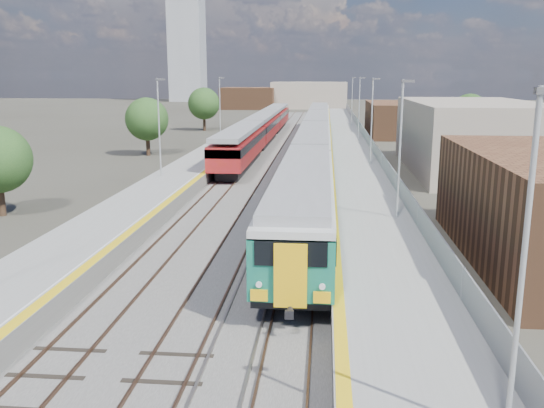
# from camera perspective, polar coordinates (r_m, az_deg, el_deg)

# --- Properties ---
(ground) EXTENTS (320.00, 320.00, 0.00)m
(ground) POSITION_cam_1_polar(r_m,az_deg,el_deg) (60.17, 2.80, 4.28)
(ground) COLOR #47443A
(ground) RESTS_ON ground
(ballast_bed) EXTENTS (10.50, 155.00, 0.06)m
(ballast_bed) POSITION_cam_1_polar(r_m,az_deg,el_deg) (62.77, 0.84, 4.67)
(ballast_bed) COLOR #565451
(ballast_bed) RESTS_ON ground
(tracks) EXTENTS (8.96, 160.00, 0.17)m
(tracks) POSITION_cam_1_polar(r_m,az_deg,el_deg) (64.38, 1.49, 4.93)
(tracks) COLOR #4C3323
(tracks) RESTS_ON ground
(platform_right) EXTENTS (4.70, 155.00, 8.52)m
(platform_right) POSITION_cam_1_polar(r_m,az_deg,el_deg) (62.57, 7.76, 5.00)
(platform_right) COLOR slate
(platform_right) RESTS_ON ground
(platform_left) EXTENTS (4.30, 155.00, 8.52)m
(platform_left) POSITION_cam_1_polar(r_m,az_deg,el_deg) (63.58, -5.30, 5.16)
(platform_left) COLOR slate
(platform_left) RESTS_ON ground
(buildings) EXTENTS (72.00, 185.50, 40.00)m
(buildings) POSITION_cam_1_polar(r_m,az_deg,el_deg) (149.54, -2.74, 13.36)
(buildings) COLOR brown
(buildings) RESTS_ON ground
(green_train) EXTENTS (3.06, 85.10, 3.37)m
(green_train) POSITION_cam_1_polar(r_m,az_deg,el_deg) (61.11, 4.29, 6.63)
(green_train) COLOR black
(green_train) RESTS_ON ground
(red_train) EXTENTS (2.93, 59.38, 3.70)m
(red_train) POSITION_cam_1_polar(r_m,az_deg,el_deg) (75.03, -0.91, 7.63)
(red_train) COLOR black
(red_train) RESTS_ON ground
(tree_b) EXTENTS (4.71, 4.71, 6.38)m
(tree_b) POSITION_cam_1_polar(r_m,az_deg,el_deg) (65.26, -12.30, 8.21)
(tree_b) COLOR #382619
(tree_b) RESTS_ON ground
(tree_c) EXTENTS (5.06, 5.06, 6.86)m
(tree_c) POSITION_cam_1_polar(r_m,az_deg,el_deg) (93.94, -6.76, 9.85)
(tree_c) COLOR #382619
(tree_c) RESTS_ON ground
(tree_d) EXTENTS (4.76, 4.76, 6.45)m
(tree_d) POSITION_cam_1_polar(r_m,az_deg,el_deg) (79.27, 18.95, 8.58)
(tree_d) COLOR #382619
(tree_d) RESTS_ON ground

